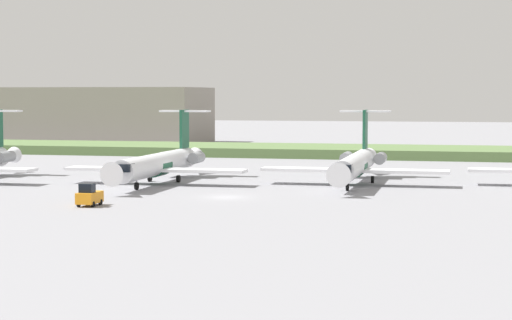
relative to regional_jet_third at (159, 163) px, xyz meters
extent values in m
plane|color=gray|center=(12.02, 17.11, -2.54)|extent=(500.00, 500.00, 0.00)
cube|color=#597542|center=(12.02, 55.56, -1.71)|extent=(320.00, 20.00, 1.66)
cone|color=white|center=(-25.70, 9.22, -0.09)|extent=(2.30, 4.00, 2.29)
cylinder|color=gray|center=(-23.45, 4.42, 0.11)|extent=(1.50, 3.40, 1.50)
cylinder|color=white|center=(0.00, -0.59, -0.09)|extent=(2.70, 24.00, 2.70)
cone|color=white|center=(0.00, -14.09, -0.09)|extent=(2.70, 3.00, 2.70)
cone|color=white|center=(0.00, 13.41, -0.09)|extent=(2.29, 4.00, 2.29)
cube|color=black|center=(0.00, -12.19, 0.39)|extent=(2.03, 1.80, 0.90)
cylinder|color=#195138|center=(0.00, -0.59, -0.24)|extent=(2.76, 3.60, 2.76)
cube|color=white|center=(-5.91, -1.59, -0.69)|extent=(11.00, 3.20, 0.36)
cube|color=white|center=(5.90, -1.59, -0.69)|extent=(11.00, 3.20, 0.36)
cube|color=#195138|center=(0.00, 10.41, 3.86)|extent=(0.36, 3.20, 5.20)
cube|color=white|center=(0.00, 10.71, 6.26)|extent=(6.80, 1.80, 0.24)
cylinder|color=gray|center=(-2.25, 8.61, 0.11)|extent=(1.50, 3.40, 1.50)
cylinder|color=gray|center=(2.25, 8.61, 0.11)|extent=(1.50, 3.40, 1.50)
cylinder|color=gray|center=(0.00, -8.03, -1.54)|extent=(0.20, 0.20, 0.65)
cylinder|color=black|center=(0.00, -8.03, -2.09)|extent=(0.30, 0.90, 0.90)
cylinder|color=black|center=(-1.90, 1.81, -2.09)|extent=(0.35, 0.90, 0.90)
cylinder|color=black|center=(1.90, 1.81, -2.09)|extent=(0.35, 0.90, 0.90)
cylinder|color=white|center=(23.99, 3.90, -0.09)|extent=(2.70, 24.00, 2.70)
cone|color=white|center=(23.99, -9.60, -0.09)|extent=(2.70, 3.00, 2.70)
cone|color=white|center=(23.99, 17.90, -0.09)|extent=(2.30, 4.00, 2.29)
cube|color=black|center=(23.99, -7.70, 0.39)|extent=(2.02, 1.80, 0.90)
cylinder|color=#195138|center=(23.99, 3.90, -0.24)|extent=(2.76, 3.60, 2.76)
cube|color=white|center=(18.09, 2.90, -0.69)|extent=(11.00, 3.20, 0.36)
cube|color=white|center=(29.90, 2.90, -0.69)|extent=(11.00, 3.20, 0.36)
cube|color=#195138|center=(23.99, 14.90, 3.86)|extent=(0.36, 3.20, 5.20)
cube|color=white|center=(23.99, 15.20, 6.26)|extent=(6.80, 1.80, 0.24)
cylinder|color=gray|center=(21.74, 13.10, 0.11)|extent=(1.50, 3.40, 1.50)
cylinder|color=gray|center=(26.24, 13.10, 0.11)|extent=(1.50, 3.40, 1.50)
cylinder|color=gray|center=(23.99, -3.54, -1.54)|extent=(0.20, 0.20, 0.65)
cylinder|color=black|center=(23.99, -3.54, -2.09)|extent=(0.30, 0.90, 0.90)
cylinder|color=black|center=(22.09, 6.30, -2.09)|extent=(0.35, 0.90, 0.90)
cylinder|color=black|center=(25.89, 6.30, -2.09)|extent=(0.35, 0.90, 0.90)
cube|color=gray|center=(-45.13, 87.79, 3.79)|extent=(48.93, 23.77, 12.64)
cube|color=orange|center=(0.82, -23.40, -1.69)|extent=(1.70, 3.20, 1.10)
cube|color=black|center=(0.82, -23.96, -0.69)|extent=(1.36, 1.10, 0.90)
cylinder|color=black|center=(0.07, -24.36, -2.24)|extent=(0.22, 0.60, 0.60)
cylinder|color=black|center=(1.57, -24.36, -2.24)|extent=(0.22, 0.60, 0.60)
cylinder|color=black|center=(0.07, -22.44, -2.24)|extent=(0.22, 0.60, 0.60)
cylinder|color=black|center=(1.57, -22.44, -2.24)|extent=(0.22, 0.60, 0.60)
camera|label=1|loc=(37.02, -106.54, 8.52)|focal=63.45mm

